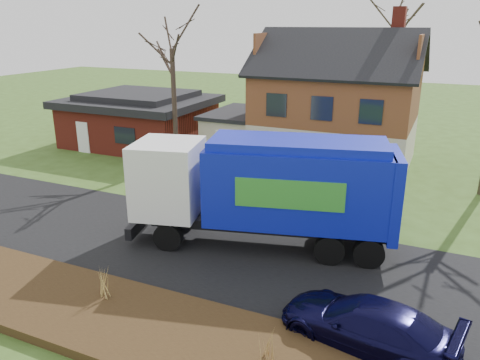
% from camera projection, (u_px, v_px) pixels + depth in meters
% --- Properties ---
extents(ground, '(120.00, 120.00, 0.00)m').
position_uv_depth(ground, '(200.00, 247.00, 18.42)').
color(ground, '#36511B').
rests_on(ground, ground).
extents(road, '(80.00, 7.00, 0.02)m').
position_uv_depth(road, '(200.00, 247.00, 18.41)').
color(road, black).
rests_on(road, ground).
extents(mulch_verge, '(80.00, 3.50, 0.30)m').
position_uv_depth(mulch_verge, '(113.00, 317.00, 13.79)').
color(mulch_verge, black).
rests_on(mulch_verge, ground).
extents(main_house, '(12.95, 8.95, 9.26)m').
position_uv_depth(main_house, '(329.00, 98.00, 28.57)').
color(main_house, beige).
rests_on(main_house, ground).
extents(ranch_house, '(9.80, 8.20, 3.70)m').
position_uv_depth(ranch_house, '(140.00, 119.00, 33.72)').
color(ranch_house, maroon).
rests_on(ranch_house, ground).
extents(garbage_truck, '(10.50, 5.05, 4.35)m').
position_uv_depth(garbage_truck, '(268.00, 185.00, 17.83)').
color(garbage_truck, black).
rests_on(garbage_truck, ground).
extents(silver_sedan, '(5.12, 2.62, 1.61)m').
position_uv_depth(silver_sedan, '(233.00, 191.00, 22.14)').
color(silver_sedan, '#A1A4A8').
rests_on(silver_sedan, ground).
extents(navy_wagon, '(5.10, 2.85, 1.40)m').
position_uv_depth(navy_wagon, '(366.00, 325.00, 12.55)').
color(navy_wagon, black).
rests_on(navy_wagon, ground).
extents(tree_front_west, '(3.26, 3.26, 9.69)m').
position_uv_depth(tree_front_west, '(171.00, 30.00, 26.74)').
color(tree_front_west, '#382A21').
rests_on(tree_front_west, ground).
extents(tree_back, '(3.50, 3.50, 11.09)m').
position_uv_depth(tree_back, '(395.00, 9.00, 32.33)').
color(tree_back, '#3D3325').
rests_on(tree_back, ground).
extents(grass_clump_mid, '(0.36, 0.30, 1.02)m').
position_uv_depth(grass_clump_mid, '(103.00, 283.00, 14.35)').
color(grass_clump_mid, tan).
rests_on(grass_clump_mid, mulch_verge).
extents(grass_clump_east, '(0.39, 0.32, 0.97)m').
position_uv_depth(grass_clump_east, '(266.00, 345.00, 11.64)').
color(grass_clump_east, '#9F7A46').
rests_on(grass_clump_east, mulch_verge).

